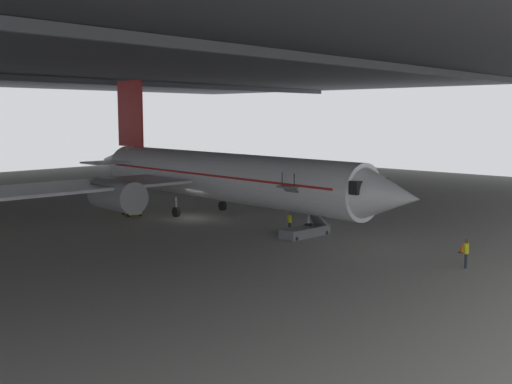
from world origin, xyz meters
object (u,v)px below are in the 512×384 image
crew_worker_near_nose (466,251)px  baggage_tug (132,210)px  crew_worker_by_stairs (290,221)px  airplane_main (216,176)px  boarding_stairs (304,227)px  traffic_cone_orange (462,248)px

crew_worker_near_nose → baggage_tug: bearing=94.6°
crew_worker_near_nose → crew_worker_by_stairs: bearing=85.1°
crew_worker_near_nose → baggage_tug: (-2.44, 30.27, -0.48)m
airplane_main → boarding_stairs: 11.67m
boarding_stairs → traffic_cone_orange: bearing=-75.1°
baggage_tug → traffic_cone_orange: bearing=-77.7°
crew_worker_by_stairs → baggage_tug: 16.00m
crew_worker_near_nose → traffic_cone_orange: bearing=27.2°
baggage_tug → crew_worker_by_stairs: bearing=-76.6°
crew_worker_near_nose → crew_worker_by_stairs: crew_worker_near_nose is taller
boarding_stairs → baggage_tug: boarding_stairs is taller
boarding_stairs → crew_worker_near_nose: bearing=-93.6°
boarding_stairs → crew_worker_by_stairs: (0.46, 1.82, 0.13)m
boarding_stairs → crew_worker_by_stairs: bearing=75.9°
airplane_main → crew_worker_near_nose: 24.35m
boarding_stairs → airplane_main: bearing=82.5°
airplane_main → crew_worker_near_nose: size_ratio=23.29×
boarding_stairs → crew_worker_near_nose: boarding_stairs is taller
airplane_main → boarding_stairs: size_ratio=8.35×
crew_worker_near_nose → boarding_stairs: bearing=86.4°
crew_worker_by_stairs → baggage_tug: (-3.71, 15.56, -0.35)m
crew_worker_by_stairs → traffic_cone_orange: bearing=-79.1°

